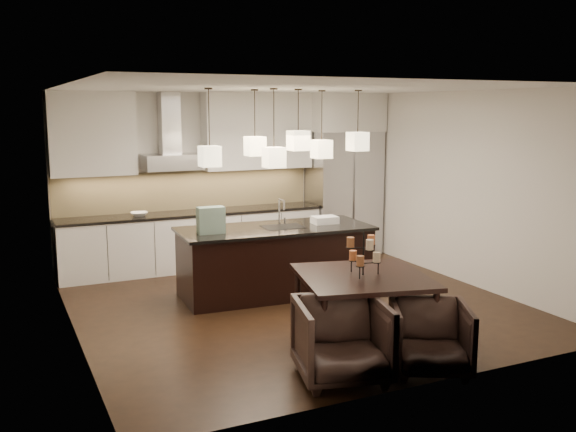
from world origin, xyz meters
name	(u,v)px	position (x,y,z in m)	size (l,w,h in m)	color
floor	(294,305)	(0.00, 0.00, -0.01)	(5.50, 5.50, 0.02)	black
ceiling	(295,87)	(0.00, 0.00, 2.81)	(5.50, 5.50, 0.02)	white
wall_back	(223,178)	(0.00, 2.76, 1.40)	(5.50, 0.02, 2.80)	silver
wall_front	(428,238)	(0.00, -2.76, 1.40)	(5.50, 0.02, 2.80)	silver
wall_left	(69,214)	(-2.76, 0.00, 1.40)	(0.02, 5.50, 2.80)	silver
wall_right	(465,188)	(2.76, 0.00, 1.40)	(0.02, 5.50, 2.80)	silver
refrigerator	(344,193)	(2.10, 2.38, 1.07)	(1.20, 0.72, 2.15)	#B7B7BA
fridge_panel	(345,112)	(2.10, 2.38, 2.47)	(1.26, 0.72, 0.65)	silver
lower_cabinets	(194,241)	(-0.62, 2.43, 0.44)	(4.21, 0.62, 0.88)	silver
countertop	(193,213)	(-0.62, 2.43, 0.90)	(4.21, 0.66, 0.04)	black
backsplash	(187,190)	(-0.62, 2.73, 1.24)	(4.21, 0.02, 0.63)	tan
upper_cab_left	(92,134)	(-2.10, 2.57, 2.17)	(1.25, 0.35, 1.25)	silver
upper_cab_right	(258,131)	(0.55, 2.57, 2.17)	(1.86, 0.35, 1.25)	silver
hood_canopy	(172,162)	(-0.93, 2.48, 1.72)	(0.90, 0.52, 0.24)	#B7B7BA
hood_chimney	(169,123)	(-0.93, 2.59, 2.32)	(0.30, 0.28, 0.96)	#B7B7BA
fruit_bowl	(139,214)	(-1.49, 2.38, 0.95)	(0.26, 0.26, 0.06)	silver
island_body	(275,262)	(-0.03, 0.57, 0.45)	(2.56, 1.02, 0.90)	black
island_top	(275,229)	(-0.03, 0.57, 0.92)	(2.64, 1.10, 0.04)	black
faucet	(279,212)	(0.08, 0.66, 1.13)	(0.10, 0.25, 0.39)	silver
tote_bag	(211,220)	(-0.96, 0.52, 1.11)	(0.35, 0.18, 0.35)	#144534
food_container	(325,220)	(0.72, 0.52, 0.99)	(0.35, 0.25, 0.10)	silver
dining_table	(362,311)	(0.02, -1.65, 0.40)	(1.32, 1.32, 0.79)	black
candelabra	(363,254)	(0.02, -1.65, 1.03)	(0.38, 0.38, 0.47)	black
candle_a	(377,257)	(0.16, -1.68, 0.98)	(0.08, 0.08, 0.11)	beige
candle_b	(353,255)	(-0.02, -1.51, 0.98)	(0.08, 0.08, 0.11)	#C26232
candle_c	(360,261)	(-0.08, -1.76, 0.98)	(0.08, 0.08, 0.11)	brown
candle_d	(371,240)	(0.15, -1.58, 1.15)	(0.08, 0.08, 0.11)	#C26232
candle_e	(351,242)	(-0.11, -1.60, 1.15)	(0.08, 0.08, 0.11)	brown
candle_f	(370,245)	(0.01, -1.79, 1.15)	(0.08, 0.08, 0.11)	beige
armchair_left	(342,340)	(-0.61, -2.32, 0.39)	(0.83, 0.86, 0.78)	black
armchair_right	(430,338)	(0.26, -2.52, 0.35)	(0.74, 0.76, 0.69)	black
pendant_a	(210,156)	(-1.00, 0.39, 1.95)	(0.24, 0.24, 0.26)	beige
pendant_b	(255,146)	(-0.23, 0.76, 2.04)	(0.24, 0.24, 0.26)	beige
pendant_c	(298,141)	(0.20, 0.31, 2.13)	(0.24, 0.24, 0.26)	beige
pendant_d	(322,149)	(0.77, 0.73, 1.98)	(0.24, 0.24, 0.26)	beige
pendant_e	(358,142)	(1.16, 0.39, 2.09)	(0.24, 0.24, 0.26)	beige
pendant_f	(274,157)	(-0.20, 0.20, 1.93)	(0.24, 0.24, 0.26)	beige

